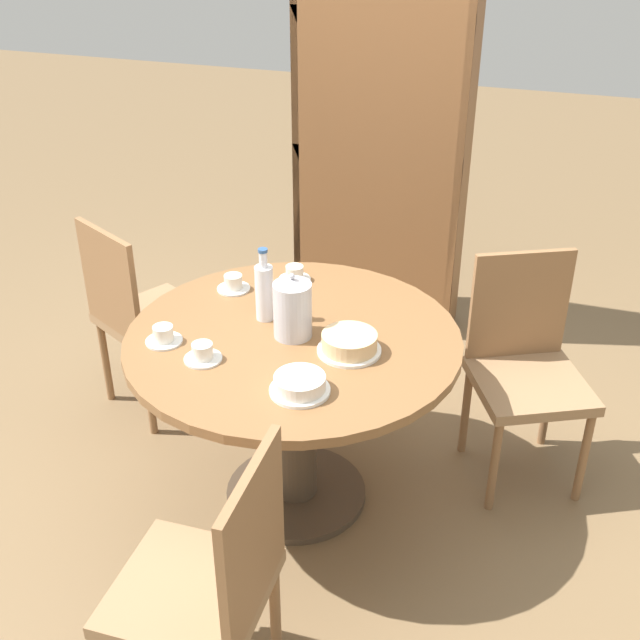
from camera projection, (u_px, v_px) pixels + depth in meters
name	position (u px, v px, depth m)	size (l,w,h in m)	color
ground_plane	(296.00, 495.00, 3.22)	(14.00, 14.00, 0.00)	brown
dining_table	(294.00, 378.00, 2.94)	(1.20, 1.20, 0.75)	#473828
chair_a	(142.00, 313.00, 3.51)	(0.57, 0.57, 0.92)	olive
chair_b	(211.00, 584.00, 2.19)	(0.43, 0.43, 0.92)	olive
chair_c	(525.00, 365.00, 3.14)	(0.56, 0.56, 0.92)	olive
bookshelf	(378.00, 152.00, 4.01)	(0.86, 0.28, 1.97)	brown
coffee_pot	(292.00, 307.00, 2.80)	(0.14, 0.14, 0.24)	silver
water_bottle	(264.00, 291.00, 2.90)	(0.07, 0.07, 0.28)	silver
cake_main	(349.00, 343.00, 2.73)	(0.22, 0.22, 0.07)	white
cake_second	(300.00, 385.00, 2.53)	(0.20, 0.20, 0.06)	white
cup_a	(203.00, 353.00, 2.69)	(0.13, 0.13, 0.06)	silver
cup_b	(295.00, 275.00, 3.21)	(0.13, 0.13, 0.06)	silver
cup_c	(164.00, 336.00, 2.79)	(0.13, 0.13, 0.06)	silver
cup_d	(233.00, 284.00, 3.14)	(0.13, 0.13, 0.06)	silver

